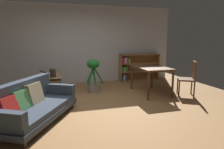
# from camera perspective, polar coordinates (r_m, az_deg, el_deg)

# --- Properties ---
(ground_plane) EXTENTS (8.16, 8.16, 0.00)m
(ground_plane) POSITION_cam_1_polar(r_m,az_deg,el_deg) (4.41, -5.34, -9.65)
(ground_plane) COLOR #9E7042
(back_wall_panel) EXTENTS (6.80, 0.10, 2.70)m
(back_wall_panel) POSITION_cam_1_polar(r_m,az_deg,el_deg) (6.83, -9.57, 8.85)
(back_wall_panel) COLOR silver
(back_wall_panel) RESTS_ON ground_plane
(fabric_couch) EXTENTS (1.55, 1.99, 0.76)m
(fabric_couch) POSITION_cam_1_polar(r_m,az_deg,el_deg) (3.85, -23.13, -8.20)
(fabric_couch) COLOR #56351E
(fabric_couch) RESTS_ON ground_plane
(media_console) EXTENTS (0.48, 1.34, 0.55)m
(media_console) POSITION_cam_1_polar(r_m,az_deg,el_deg) (5.60, -17.52, -2.85)
(media_console) COLOR olive
(media_console) RESTS_ON ground_plane
(open_laptop) EXTENTS (0.46, 0.33, 0.11)m
(open_laptop) POSITION_cam_1_polar(r_m,az_deg,el_deg) (5.76, -18.59, 0.55)
(open_laptop) COLOR silver
(open_laptop) RESTS_ON media_console
(desk_speaker) EXTENTS (0.15, 0.15, 0.21)m
(desk_speaker) POSITION_cam_1_polar(r_m,az_deg,el_deg) (5.16, -17.37, 0.41)
(desk_speaker) COLOR #2D2823
(desk_speaker) RESTS_ON media_console
(potted_floor_plant) EXTENTS (0.51, 0.43, 0.96)m
(potted_floor_plant) POSITION_cam_1_polar(r_m,az_deg,el_deg) (5.52, -5.66, 0.04)
(potted_floor_plant) COLOR #9E9389
(potted_floor_plant) RESTS_ON ground_plane
(dining_table) EXTENTS (0.79, 1.25, 0.77)m
(dining_table) POSITION_cam_1_polar(r_m,az_deg,el_deg) (5.44, 11.61, 1.43)
(dining_table) COLOR #56351E
(dining_table) RESTS_ON ground_plane
(dining_chair_near) EXTENTS (0.58, 0.60, 0.95)m
(dining_chair_near) POSITION_cam_1_polar(r_m,az_deg,el_deg) (5.53, 22.24, -0.60)
(dining_chair_near) COLOR #56351E
(dining_chair_near) RESTS_ON ground_plane
(bookshelf) EXTENTS (1.55, 0.31, 0.99)m
(bookshelf) POSITION_cam_1_polar(r_m,az_deg,el_deg) (7.25, 7.38, 2.21)
(bookshelf) COLOR olive
(bookshelf) RESTS_ON ground_plane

